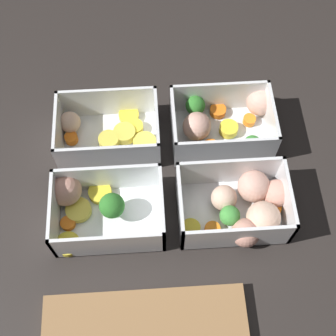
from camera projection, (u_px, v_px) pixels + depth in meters
name	position (u px, v px, depth m)	size (l,w,h in m)	color
ground_plane	(168.00, 175.00, 0.76)	(4.00, 4.00, 0.00)	#282321
container_near_left	(223.00, 122.00, 0.77)	(0.19, 0.13, 0.07)	white
container_near_right	(108.00, 132.00, 0.77)	(0.17, 0.12, 0.07)	white
container_far_left	(245.00, 206.00, 0.70)	(0.18, 0.14, 0.07)	white
container_far_right	(96.00, 207.00, 0.70)	(0.18, 0.14, 0.07)	white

